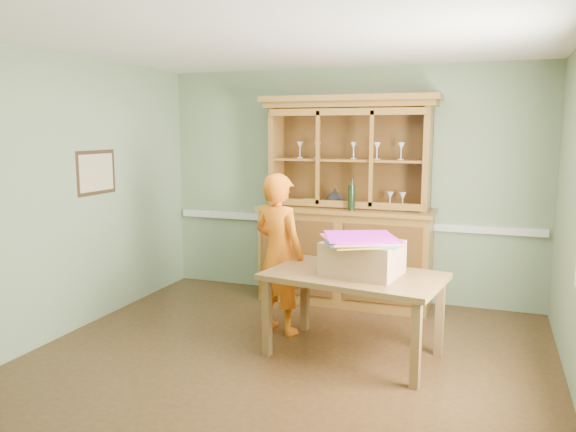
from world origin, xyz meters
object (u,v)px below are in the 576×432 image
at_px(dining_table, 354,283).
at_px(person, 279,254).
at_px(cardboard_box, 362,258).
at_px(china_hutch, 346,232).

distance_m(dining_table, person, 0.91).
bearing_deg(person, cardboard_box, 178.92).
bearing_deg(dining_table, cardboard_box, 6.42).
distance_m(dining_table, cardboard_box, 0.24).
bearing_deg(cardboard_box, china_hutch, 109.04).
bearing_deg(person, china_hutch, -87.44).
relative_size(dining_table, person, 1.02).
xyz_separation_m(cardboard_box, person, (-0.90, 0.35, -0.10)).
xyz_separation_m(dining_table, person, (-0.83, 0.35, 0.13)).
height_order(china_hutch, dining_table, china_hutch).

